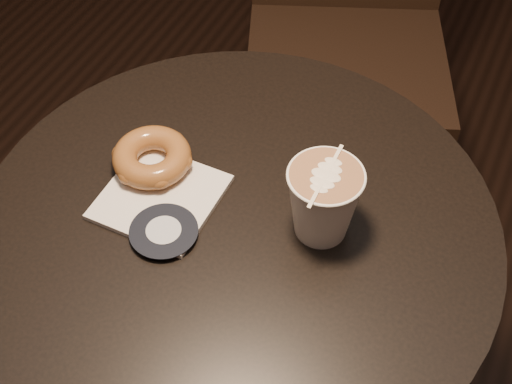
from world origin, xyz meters
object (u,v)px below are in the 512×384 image
(cafe_table, at_px, (239,300))
(pastry_bag, at_px, (160,197))
(latte_cup, at_px, (323,203))
(doughnut, at_px, (152,157))

(cafe_table, relative_size, pastry_bag, 5.05)
(pastry_bag, bearing_deg, latte_cup, 12.42)
(doughnut, height_order, latte_cup, latte_cup)
(cafe_table, xyz_separation_m, doughnut, (-0.14, 0.03, 0.23))
(pastry_bag, xyz_separation_m, doughnut, (-0.04, 0.04, 0.02))
(pastry_bag, height_order, doughnut, doughnut)
(doughnut, bearing_deg, cafe_table, -12.93)
(cafe_table, height_order, doughnut, doughnut)
(cafe_table, distance_m, latte_cup, 0.28)
(cafe_table, distance_m, doughnut, 0.27)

